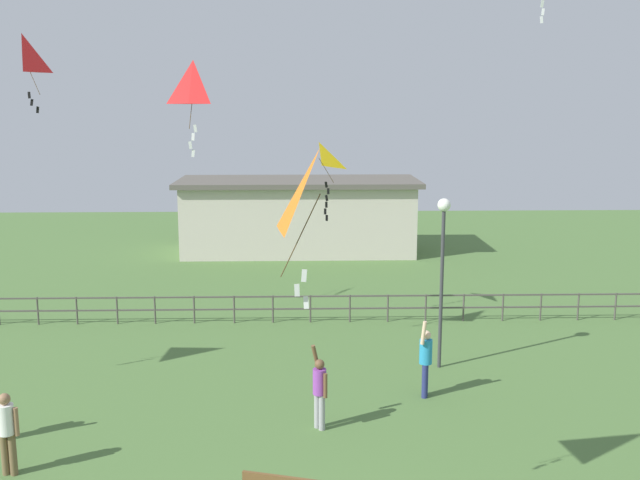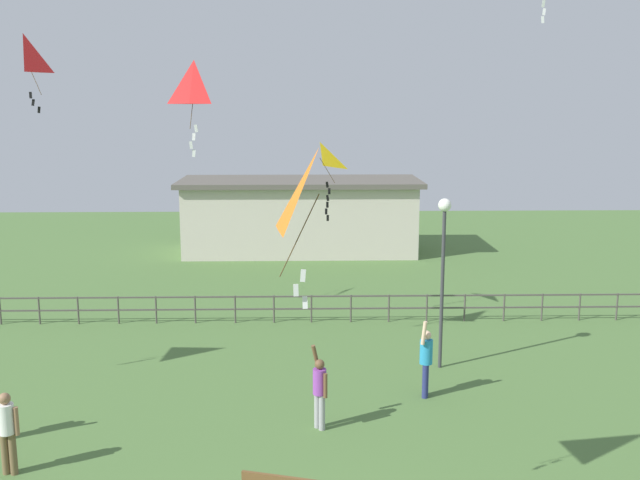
# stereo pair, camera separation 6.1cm
# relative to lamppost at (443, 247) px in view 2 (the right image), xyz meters

# --- Properties ---
(lamppost) EXTENTS (0.36, 0.36, 4.82)m
(lamppost) POSITION_rel_lamppost_xyz_m (0.00, 0.00, 0.00)
(lamppost) COLOR #38383D
(lamppost) RESTS_ON ground_plane
(person_0) EXTENTS (0.52, 0.32, 1.73)m
(person_0) POSITION_rel_lamppost_xyz_m (-9.78, -5.82, -2.47)
(person_0) COLOR brown
(person_0) RESTS_ON ground_plane
(person_3) EXTENTS (0.38, 0.51, 1.96)m
(person_3) POSITION_rel_lamppost_xyz_m (-3.49, -3.88, -2.48)
(person_3) COLOR #99999E
(person_3) RESTS_ON ground_plane
(person_5) EXTENTS (0.35, 0.52, 2.05)m
(person_5) POSITION_rel_lamppost_xyz_m (-0.77, -2.08, -2.43)
(person_5) COLOR navy
(person_5) RESTS_ON ground_plane
(kite_0) EXTENTS (1.01, 1.01, 2.32)m
(kite_0) POSITION_rel_lamppost_xyz_m (-12.26, 3.39, 5.26)
(kite_0) COLOR red
(kite_1) EXTENTS (0.99, 0.85, 2.47)m
(kite_1) POSITION_rel_lamppost_xyz_m (-3.63, -8.44, 2.46)
(kite_1) COLOR orange
(kite_3) EXTENTS (1.05, 1.26, 2.51)m
(kite_3) POSITION_rel_lamppost_xyz_m (-3.29, 3.98, 2.07)
(kite_3) COLOR yellow
(kite_4) EXTENTS (0.92, 0.92, 2.50)m
(kite_4) POSITION_rel_lamppost_xyz_m (-6.75, 0.50, 4.31)
(kite_4) COLOR red
(waterfront_railing) EXTENTS (36.05, 0.06, 0.95)m
(waterfront_railing) POSITION_rel_lamppost_xyz_m (-4.27, 4.41, -2.85)
(waterfront_railing) COLOR #4C4742
(waterfront_railing) RESTS_ON ground_plane
(pavilion_building) EXTENTS (11.84, 4.85, 3.66)m
(pavilion_building) POSITION_rel_lamppost_xyz_m (-3.99, 16.41, -1.61)
(pavilion_building) COLOR beige
(pavilion_building) RESTS_ON ground_plane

